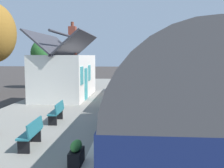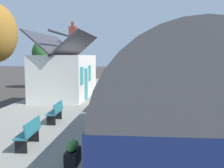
{
  "view_description": "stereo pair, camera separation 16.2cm",
  "coord_description": "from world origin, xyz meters",
  "px_view_note": "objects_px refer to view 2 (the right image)",
  "views": [
    {
      "loc": [
        -18.09,
        0.0,
        3.89
      ],
      "look_at": [
        0.12,
        1.5,
        1.98
      ],
      "focal_mm": 43.43,
      "sensor_mm": 36.0,
      "label": 1
    },
    {
      "loc": [
        -18.08,
        -0.16,
        3.89
      ],
      "look_at": [
        0.12,
        1.5,
        1.98
      ],
      "focal_mm": 43.43,
      "sensor_mm": 36.0,
      "label": 2
    }
  ],
  "objects_px": {
    "train": "(152,92)",
    "planter_by_door": "(81,81)",
    "planter_bench_left": "(72,81)",
    "tree_mid_background": "(45,54)",
    "bench_platform_end": "(29,133)",
    "station_building": "(66,74)",
    "planter_bench_right": "(73,153)",
    "bench_near_building": "(56,111)"
  },
  "relations": [
    {
      "from": "tree_mid_background",
      "to": "planter_bench_left",
      "type": "bearing_deg",
      "value": -133.9
    },
    {
      "from": "station_building",
      "to": "planter_bench_left",
      "type": "bearing_deg",
      "value": 11.37
    },
    {
      "from": "bench_near_building",
      "to": "planter_by_door",
      "type": "relative_size",
      "value": 1.69
    },
    {
      "from": "train",
      "to": "planter_bench_right",
      "type": "xyz_separation_m",
      "value": [
        -5.76,
        2.43,
        -0.92
      ]
    },
    {
      "from": "bench_near_building",
      "to": "tree_mid_background",
      "type": "distance_m",
      "value": 21.66
    },
    {
      "from": "station_building",
      "to": "planter_bench_left",
      "type": "height_order",
      "value": "station_building"
    },
    {
      "from": "station_building",
      "to": "bench_platform_end",
      "type": "relative_size",
      "value": 5.05
    },
    {
      "from": "station_building",
      "to": "planter_by_door",
      "type": "bearing_deg",
      "value": 3.44
    },
    {
      "from": "train",
      "to": "planter_bench_left",
      "type": "relative_size",
      "value": 30.23
    },
    {
      "from": "tree_mid_background",
      "to": "station_building",
      "type": "bearing_deg",
      "value": -155.0
    },
    {
      "from": "station_building",
      "to": "bench_platform_end",
      "type": "height_order",
      "value": "station_building"
    },
    {
      "from": "train",
      "to": "planter_bench_left",
      "type": "bearing_deg",
      "value": 26.68
    },
    {
      "from": "planter_bench_left",
      "to": "tree_mid_background",
      "type": "height_order",
      "value": "tree_mid_background"
    },
    {
      "from": "bench_near_building",
      "to": "station_building",
      "type": "bearing_deg",
      "value": 11.23
    },
    {
      "from": "planter_bench_left",
      "to": "planter_by_door",
      "type": "height_order",
      "value": "planter_by_door"
    },
    {
      "from": "bench_platform_end",
      "to": "bench_near_building",
      "type": "bearing_deg",
      "value": 2.22
    },
    {
      "from": "planter_by_door",
      "to": "planter_bench_right",
      "type": "bearing_deg",
      "value": -168.89
    },
    {
      "from": "planter_bench_left",
      "to": "planter_by_door",
      "type": "xyz_separation_m",
      "value": [
        -1.67,
        -1.33,
        0.14
      ]
    },
    {
      "from": "planter_bench_right",
      "to": "tree_mid_background",
      "type": "height_order",
      "value": "tree_mid_background"
    },
    {
      "from": "planter_bench_right",
      "to": "planter_by_door",
      "type": "bearing_deg",
      "value": 11.11
    },
    {
      "from": "station_building",
      "to": "planter_by_door",
      "type": "distance_m",
      "value": 7.14
    },
    {
      "from": "bench_near_building",
      "to": "train",
      "type": "bearing_deg",
      "value": -73.54
    },
    {
      "from": "station_building",
      "to": "planter_bench_left",
      "type": "relative_size",
      "value": 11.04
    },
    {
      "from": "tree_mid_background",
      "to": "bench_platform_end",
      "type": "bearing_deg",
      "value": -162.18
    },
    {
      "from": "bench_near_building",
      "to": "planter_bench_left",
      "type": "xyz_separation_m",
      "value": [
        16.14,
        3.23,
        -0.15
      ]
    },
    {
      "from": "train",
      "to": "tree_mid_background",
      "type": "relative_size",
      "value": 3.33
    },
    {
      "from": "bench_near_building",
      "to": "planter_bench_left",
      "type": "distance_m",
      "value": 16.46
    },
    {
      "from": "station_building",
      "to": "planter_bench_right",
      "type": "xyz_separation_m",
      "value": [
        -11.95,
        -3.3,
        -1.31
      ]
    },
    {
      "from": "station_building",
      "to": "bench_platform_end",
      "type": "distance_m",
      "value": 10.91
    },
    {
      "from": "planter_bench_left",
      "to": "tree_mid_background",
      "type": "relative_size",
      "value": 0.11
    },
    {
      "from": "train",
      "to": "planter_by_door",
      "type": "xyz_separation_m",
      "value": [
        13.22,
        6.15,
        -0.77
      ]
    },
    {
      "from": "train",
      "to": "station_building",
      "type": "xyz_separation_m",
      "value": [
        6.18,
        5.73,
        0.38
      ]
    },
    {
      "from": "bench_platform_end",
      "to": "planter_bench_left",
      "type": "height_order",
      "value": "bench_platform_end"
    },
    {
      "from": "station_building",
      "to": "planter_bench_right",
      "type": "relative_size",
      "value": 9.66
    },
    {
      "from": "tree_mid_background",
      "to": "planter_by_door",
      "type": "bearing_deg",
      "value": -135.95
    },
    {
      "from": "bench_near_building",
      "to": "planter_bench_right",
      "type": "bearing_deg",
      "value": -157.94
    },
    {
      "from": "train",
      "to": "planter_by_door",
      "type": "bearing_deg",
      "value": 24.97
    },
    {
      "from": "bench_platform_end",
      "to": "station_building",
      "type": "bearing_deg",
      "value": 8.51
    },
    {
      "from": "station_building",
      "to": "tree_mid_background",
      "type": "xyz_separation_m",
      "value": [
        12.73,
        5.94,
        1.52
      ]
    },
    {
      "from": "station_building",
      "to": "tree_mid_background",
      "type": "bearing_deg",
      "value": 25.0
    },
    {
      "from": "train",
      "to": "bench_platform_end",
      "type": "bearing_deg",
      "value": 137.77
    },
    {
      "from": "bench_near_building",
      "to": "planter_bench_right",
      "type": "distance_m",
      "value": 4.86
    }
  ]
}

